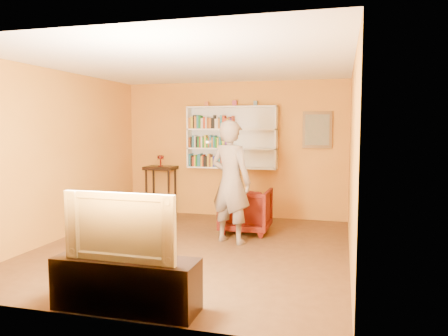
{
  "coord_description": "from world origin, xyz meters",
  "views": [
    {
      "loc": [
        2.12,
        -6.02,
        1.79
      ],
      "look_at": [
        0.28,
        0.75,
        1.14
      ],
      "focal_mm": 35.0,
      "sensor_mm": 36.0,
      "label": 1
    }
  ],
  "objects_px": {
    "tv_cabinet": "(126,284)",
    "television": "(125,225)",
    "console_table": "(161,175)",
    "person": "(231,182)",
    "armchair": "(246,210)",
    "ruby_lustre": "(161,158)",
    "bookshelf": "(232,138)"
  },
  "relations": [
    {
      "from": "console_table",
      "to": "armchair",
      "type": "distance_m",
      "value": 2.34
    },
    {
      "from": "console_table",
      "to": "person",
      "type": "relative_size",
      "value": 0.52
    },
    {
      "from": "console_table",
      "to": "armchair",
      "type": "xyz_separation_m",
      "value": [
        2.03,
        -1.07,
        -0.45
      ]
    },
    {
      "from": "armchair",
      "to": "tv_cabinet",
      "type": "relative_size",
      "value": 0.58
    },
    {
      "from": "tv_cabinet",
      "to": "person",
      "type": "bearing_deg",
      "value": 82.43
    },
    {
      "from": "television",
      "to": "console_table",
      "type": "bearing_deg",
      "value": 110.78
    },
    {
      "from": "tv_cabinet",
      "to": "console_table",
      "type": "bearing_deg",
      "value": 109.33
    },
    {
      "from": "bookshelf",
      "to": "console_table",
      "type": "distance_m",
      "value": 1.67
    },
    {
      "from": "bookshelf",
      "to": "person",
      "type": "bearing_deg",
      "value": -76.56
    },
    {
      "from": "television",
      "to": "bookshelf",
      "type": "bearing_deg",
      "value": 92.65
    },
    {
      "from": "bookshelf",
      "to": "tv_cabinet",
      "type": "bearing_deg",
      "value": -88.8
    },
    {
      "from": "tv_cabinet",
      "to": "television",
      "type": "distance_m",
      "value": 0.59
    },
    {
      "from": "console_table",
      "to": "armchair",
      "type": "relative_size",
      "value": 1.2
    },
    {
      "from": "bookshelf",
      "to": "television",
      "type": "xyz_separation_m",
      "value": [
        0.1,
        -4.66,
        -0.74
      ]
    },
    {
      "from": "ruby_lustre",
      "to": "person",
      "type": "xyz_separation_m",
      "value": [
        1.94,
        -1.77,
        -0.21
      ]
    },
    {
      "from": "bookshelf",
      "to": "ruby_lustre",
      "type": "height_order",
      "value": "bookshelf"
    },
    {
      "from": "armchair",
      "to": "ruby_lustre",
      "type": "bearing_deg",
      "value": -28.57
    },
    {
      "from": "ruby_lustre",
      "to": "tv_cabinet",
      "type": "distance_m",
      "value": 4.85
    },
    {
      "from": "bookshelf",
      "to": "television",
      "type": "bearing_deg",
      "value": -88.8
    },
    {
      "from": "bookshelf",
      "to": "tv_cabinet",
      "type": "relative_size",
      "value": 1.24
    },
    {
      "from": "bookshelf",
      "to": "armchair",
      "type": "bearing_deg",
      "value": -65.86
    },
    {
      "from": "console_table",
      "to": "armchair",
      "type": "bearing_deg",
      "value": -27.71
    },
    {
      "from": "console_table",
      "to": "television",
      "type": "bearing_deg",
      "value": -70.67
    },
    {
      "from": "person",
      "to": "tv_cabinet",
      "type": "relative_size",
      "value": 1.32
    },
    {
      "from": "armchair",
      "to": "television",
      "type": "bearing_deg",
      "value": 81.64
    },
    {
      "from": "console_table",
      "to": "person",
      "type": "distance_m",
      "value": 2.63
    },
    {
      "from": "bookshelf",
      "to": "ruby_lustre",
      "type": "distance_m",
      "value": 1.55
    },
    {
      "from": "person",
      "to": "television",
      "type": "relative_size",
      "value": 1.65
    },
    {
      "from": "bookshelf",
      "to": "console_table",
      "type": "bearing_deg",
      "value": -173.85
    },
    {
      "from": "ruby_lustre",
      "to": "console_table",
      "type": "bearing_deg",
      "value": -90.0
    },
    {
      "from": "bookshelf",
      "to": "armchair",
      "type": "distance_m",
      "value": 1.81
    },
    {
      "from": "ruby_lustre",
      "to": "television",
      "type": "xyz_separation_m",
      "value": [
        1.58,
        -4.5,
        -0.32
      ]
    }
  ]
}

